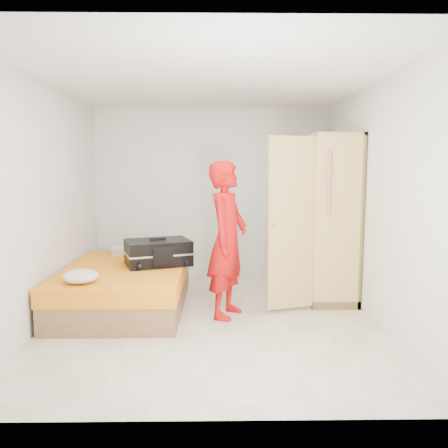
{
  "coord_description": "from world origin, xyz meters",
  "views": [
    {
      "loc": [
        0.08,
        -4.74,
        1.67
      ],
      "look_at": [
        0.15,
        0.64,
        1.0
      ],
      "focal_mm": 35.0,
      "sensor_mm": 36.0,
      "label": 1
    }
  ],
  "objects_px": {
    "person": "(227,240)",
    "wardrobe": "(324,222)",
    "bed": "(125,287)",
    "suitcase": "(158,252)",
    "round_cushion": "(81,276)"
  },
  "relations": [
    {
      "from": "person",
      "to": "wardrobe",
      "type": "bearing_deg",
      "value": -39.59
    },
    {
      "from": "bed",
      "to": "person",
      "type": "xyz_separation_m",
      "value": [
        1.23,
        -0.32,
        0.63
      ]
    },
    {
      "from": "bed",
      "to": "suitcase",
      "type": "xyz_separation_m",
      "value": [
        0.38,
        0.15,
        0.4
      ]
    },
    {
      "from": "person",
      "to": "round_cushion",
      "type": "distance_m",
      "value": 1.62
    },
    {
      "from": "wardrobe",
      "to": "bed",
      "type": "bearing_deg",
      "value": -170.96
    },
    {
      "from": "suitcase",
      "to": "round_cushion",
      "type": "bearing_deg",
      "value": -147.44
    },
    {
      "from": "person",
      "to": "round_cushion",
      "type": "height_order",
      "value": "person"
    },
    {
      "from": "round_cushion",
      "to": "suitcase",
      "type": "bearing_deg",
      "value": 52.12
    },
    {
      "from": "suitcase",
      "to": "bed",
      "type": "bearing_deg",
      "value": -178.61
    },
    {
      "from": "wardrobe",
      "to": "person",
      "type": "relative_size",
      "value": 1.19
    },
    {
      "from": "bed",
      "to": "person",
      "type": "bearing_deg",
      "value": -14.43
    },
    {
      "from": "wardrobe",
      "to": "round_cushion",
      "type": "distance_m",
      "value": 3.06
    },
    {
      "from": "wardrobe",
      "to": "suitcase",
      "type": "xyz_separation_m",
      "value": [
        -2.12,
        -0.25,
        -0.35
      ]
    },
    {
      "from": "wardrobe",
      "to": "suitcase",
      "type": "height_order",
      "value": "wardrobe"
    },
    {
      "from": "wardrobe",
      "to": "person",
      "type": "distance_m",
      "value": 1.46
    }
  ]
}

